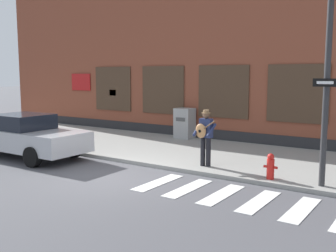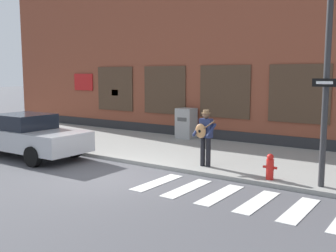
{
  "view_description": "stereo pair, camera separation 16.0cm",
  "coord_description": "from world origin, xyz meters",
  "px_view_note": "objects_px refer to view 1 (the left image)",
  "views": [
    {
      "loc": [
        7.45,
        -8.14,
        2.91
      ],
      "look_at": [
        0.63,
        1.88,
        1.33
      ],
      "focal_mm": 42.0,
      "sensor_mm": 36.0,
      "label": 1
    },
    {
      "loc": [
        7.58,
        -8.05,
        2.91
      ],
      "look_at": [
        0.63,
        1.88,
        1.33
      ],
      "focal_mm": 42.0,
      "sensor_mm": 36.0,
      "label": 2
    }
  ],
  "objects_px": {
    "busker": "(205,134)",
    "fire_hydrant": "(271,166)",
    "red_car": "(27,136)",
    "utility_box": "(185,123)",
    "traffic_light": "(310,40)"
  },
  "relations": [
    {
      "from": "fire_hydrant",
      "to": "traffic_light",
      "type": "bearing_deg",
      "value": -45.05
    },
    {
      "from": "busker",
      "to": "traffic_light",
      "type": "distance_m",
      "value": 4.49
    },
    {
      "from": "busker",
      "to": "fire_hydrant",
      "type": "relative_size",
      "value": 2.48
    },
    {
      "from": "busker",
      "to": "traffic_light",
      "type": "relative_size",
      "value": 0.34
    },
    {
      "from": "red_car",
      "to": "fire_hydrant",
      "type": "bearing_deg",
      "value": 10.72
    },
    {
      "from": "red_car",
      "to": "busker",
      "type": "distance_m",
      "value": 6.4
    },
    {
      "from": "red_car",
      "to": "fire_hydrant",
      "type": "height_order",
      "value": "red_car"
    },
    {
      "from": "red_car",
      "to": "busker",
      "type": "xyz_separation_m",
      "value": [
        6.1,
        1.89,
        0.34
      ]
    },
    {
      "from": "fire_hydrant",
      "to": "red_car",
      "type": "bearing_deg",
      "value": -169.28
    },
    {
      "from": "red_car",
      "to": "traffic_light",
      "type": "height_order",
      "value": "traffic_light"
    },
    {
      "from": "red_car",
      "to": "utility_box",
      "type": "bearing_deg",
      "value": 66.16
    },
    {
      "from": "busker",
      "to": "traffic_light",
      "type": "height_order",
      "value": "traffic_light"
    },
    {
      "from": "traffic_light",
      "to": "fire_hydrant",
      "type": "height_order",
      "value": "traffic_light"
    },
    {
      "from": "red_car",
      "to": "fire_hydrant",
      "type": "distance_m",
      "value": 8.44
    },
    {
      "from": "red_car",
      "to": "utility_box",
      "type": "distance_m",
      "value": 6.73
    }
  ]
}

